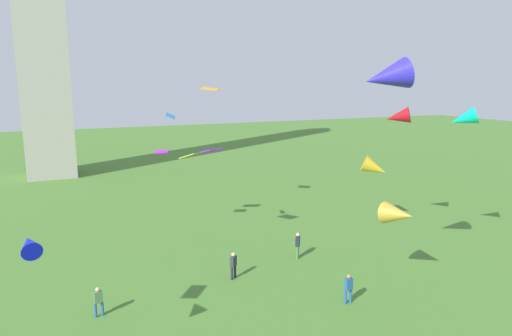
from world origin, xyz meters
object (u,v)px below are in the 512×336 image
(person_3, at_px, (233,264))
(kite_flying_9, at_px, (398,117))
(person_0, at_px, (98,300))
(kite_flying_10, at_px, (464,119))
(kite_flying_0, at_px, (211,150))
(kite_flying_1, at_px, (161,152))
(kite_flying_7, at_px, (398,214))
(kite_flying_4, at_px, (171,116))
(person_2, at_px, (348,287))
(kite_flying_6, at_px, (375,168))
(kite_flying_8, at_px, (30,245))
(person_1, at_px, (298,244))
(kite_flying_2, at_px, (210,89))
(kite_flying_5, at_px, (386,77))
(kite_flying_11, at_px, (189,156))

(person_3, xyz_separation_m, kite_flying_9, (13.77, 1.55, 8.67))
(person_0, xyz_separation_m, kite_flying_10, (23.23, -1.79, 8.90))
(kite_flying_0, bearing_deg, kite_flying_1, 22.98)
(kite_flying_7, bearing_deg, kite_flying_4, 119.35)
(person_0, xyz_separation_m, person_2, (12.91, -4.12, 0.05))
(kite_flying_6, bearing_deg, kite_flying_1, 110.70)
(kite_flying_8, distance_m, kite_flying_10, 26.30)
(person_3, distance_m, kite_flying_1, 11.28)
(person_1, distance_m, kite_flying_0, 8.99)
(person_0, distance_m, person_2, 13.56)
(kite_flying_0, bearing_deg, person_1, -139.95)
(kite_flying_2, height_order, kite_flying_7, kite_flying_2)
(person_0, height_order, kite_flying_8, kite_flying_8)
(person_3, bearing_deg, kite_flying_9, 147.93)
(kite_flying_7, bearing_deg, kite_flying_9, 35.74)
(person_3, bearing_deg, kite_flying_2, -140.89)
(kite_flying_9, bearing_deg, kite_flying_6, -146.05)
(person_2, bearing_deg, kite_flying_10, -172.95)
(kite_flying_7, bearing_deg, person_2, 167.34)
(kite_flying_1, xyz_separation_m, kite_flying_9, (16.07, -7.74, 2.70))
(kite_flying_0, xyz_separation_m, kite_flying_1, (-2.70, 3.98, -0.49))
(kite_flying_6, bearing_deg, kite_flying_5, 179.14)
(person_0, relative_size, kite_flying_6, 0.60)
(person_1, xyz_separation_m, kite_flying_1, (-7.64, 7.95, 5.89))
(person_2, xyz_separation_m, kite_flying_9, (9.05, 7.18, 8.66))
(kite_flying_1, bearing_deg, person_3, 129.35)
(kite_flying_4, height_order, kite_flying_8, kite_flying_4)
(person_1, height_order, kite_flying_0, kite_flying_0)
(person_0, xyz_separation_m, kite_flying_1, (5.90, 10.80, 6.01))
(kite_flying_5, relative_size, kite_flying_11, 1.68)
(person_0, height_order, person_3, person_3)
(kite_flying_4, distance_m, kite_flying_9, 16.62)
(kite_flying_0, distance_m, kite_flying_8, 16.65)
(kite_flying_4, bearing_deg, kite_flying_9, 91.25)
(person_1, distance_m, kite_flying_2, 15.50)
(kite_flying_11, bearing_deg, person_0, 95.71)
(kite_flying_1, relative_size, kite_flying_10, 0.58)
(kite_flying_9, bearing_deg, kite_flying_2, -90.03)
(person_3, bearing_deg, person_0, -28.10)
(person_0, xyz_separation_m, kite_flying_11, (8.50, 12.49, 5.28))
(kite_flying_1, relative_size, kite_flying_11, 0.76)
(kite_flying_11, bearing_deg, kite_flying_9, -175.08)
(kite_flying_5, bearing_deg, kite_flying_0, -140.69)
(kite_flying_7, distance_m, kite_flying_11, 18.27)
(person_1, distance_m, person_2, 7.00)
(kite_flying_10, bearing_deg, kite_flying_4, -68.09)
(kite_flying_7, bearing_deg, kite_flying_11, 100.03)
(kite_flying_8, bearing_deg, kite_flying_9, -171.16)
(person_0, distance_m, kite_flying_1, 13.69)
(kite_flying_5, height_order, kite_flying_6, kite_flying_5)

